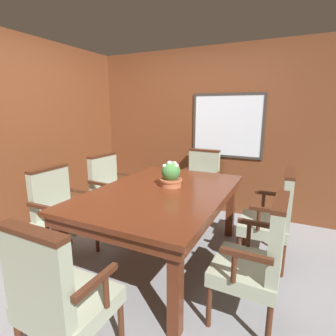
% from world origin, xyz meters
% --- Properties ---
extents(ground_plane, '(14.00, 14.00, 0.00)m').
position_xyz_m(ground_plane, '(0.00, 0.00, 0.00)').
color(ground_plane, gray).
extents(wall_back, '(7.20, 0.08, 2.45)m').
position_xyz_m(wall_back, '(0.00, 1.86, 1.23)').
color(wall_back, brown).
rests_on(wall_back, ground_plane).
extents(wall_left, '(0.06, 7.20, 2.45)m').
position_xyz_m(wall_left, '(-1.71, 0.00, 1.23)').
color(wall_left, brown).
rests_on(wall_left, ground_plane).
extents(dining_table, '(1.28, 1.88, 0.76)m').
position_xyz_m(dining_table, '(0.17, 0.24, 0.67)').
color(dining_table, '#562614').
rests_on(dining_table, ground_plane).
extents(chair_right_far, '(0.49, 0.57, 0.98)m').
position_xyz_m(chair_right_far, '(1.21, 0.66, 0.52)').
color(chair_right_far, '#472314').
rests_on(chair_right_far, ground_plane).
extents(chair_head_far, '(0.56, 0.48, 0.98)m').
position_xyz_m(chair_head_far, '(0.14, 1.57, 0.52)').
color(chair_head_far, '#472314').
rests_on(chair_head_far, ground_plane).
extents(chair_left_far, '(0.51, 0.58, 0.98)m').
position_xyz_m(chair_left_far, '(-0.84, 0.67, 0.52)').
color(chair_left_far, '#472314').
rests_on(chair_left_far, ground_plane).
extents(chair_left_near, '(0.48, 0.56, 0.98)m').
position_xyz_m(chair_left_near, '(-0.83, -0.19, 0.52)').
color(chair_left_near, '#472314').
rests_on(chair_left_near, ground_plane).
extents(chair_head_near, '(0.56, 0.48, 0.98)m').
position_xyz_m(chair_head_near, '(0.18, -1.12, 0.52)').
color(chair_head_near, '#472314').
rests_on(chair_head_near, ground_plane).
extents(chair_right_near, '(0.48, 0.57, 0.98)m').
position_xyz_m(chair_right_near, '(1.18, -0.21, 0.52)').
color(chair_right_near, '#472314').
rests_on(chair_right_near, ground_plane).
extents(potted_plant, '(0.24, 0.24, 0.28)m').
position_xyz_m(potted_plant, '(0.19, 0.40, 0.89)').
color(potted_plant, '#B2603D').
rests_on(potted_plant, dining_table).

